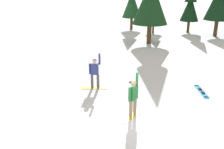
% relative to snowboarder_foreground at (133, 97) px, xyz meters
% --- Properties ---
extents(ground_plane, '(800.00, 800.00, 0.00)m').
position_rel_snowboarder_foreground_xyz_m(ground_plane, '(-0.33, -0.95, -0.91)').
color(ground_plane, silver).
extents(snowboarder_foreground, '(1.10, 1.34, 1.94)m').
position_rel_snowboarder_foreground_xyz_m(snowboarder_foreground, '(0.00, 0.00, 0.00)').
color(snowboarder_foreground, yellow).
rests_on(snowboarder_foreground, ground_plane).
extents(snowboarder_midground, '(1.46, 0.31, 1.97)m').
position_rel_snowboarder_foreground_xyz_m(snowboarder_midground, '(-1.84, 3.09, 0.02)').
color(snowboarder_midground, yellow).
rests_on(snowboarder_midground, ground_plane).
extents(loose_snowboard_far_spare, '(0.32, 1.88, 0.09)m').
position_rel_snowboarder_foreground_xyz_m(loose_snowboard_far_spare, '(3.80, 2.71, -0.89)').
color(loose_snowboard_far_spare, '#1E8CD8').
rests_on(loose_snowboard_far_spare, ground_plane).
extents(pine_tree_tall, '(1.73, 1.73, 4.28)m').
position_rel_snowboarder_foreground_xyz_m(pine_tree_tall, '(3.39, 18.70, 1.43)').
color(pine_tree_tall, '#472D19').
rests_on(pine_tree_tall, ground_plane).
extents(pine_tree_slender, '(2.00, 2.00, 5.77)m').
position_rel_snowboarder_foreground_xyz_m(pine_tree_slender, '(7.33, 19.21, 2.23)').
color(pine_tree_slender, '#472D19').
rests_on(pine_tree_slender, ground_plane).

